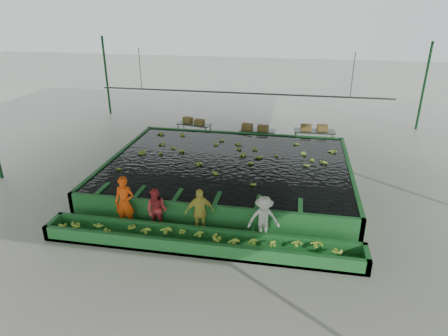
% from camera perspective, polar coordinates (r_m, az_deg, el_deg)
% --- Properties ---
extents(ground, '(80.00, 80.00, 0.00)m').
position_cam_1_polar(ground, '(15.69, -0.33, -4.07)').
color(ground, gray).
rests_on(ground, ground).
extents(shed_roof, '(20.00, 22.00, 0.04)m').
position_cam_1_polar(shed_roof, '(14.12, -0.38, 14.29)').
color(shed_roof, '#949495').
rests_on(shed_roof, shed_posts).
extents(shed_posts, '(20.00, 22.00, 5.00)m').
position_cam_1_polar(shed_posts, '(14.71, -0.36, 4.63)').
color(shed_posts, '#11421D').
rests_on(shed_posts, ground).
extents(flotation_tank, '(10.00, 8.00, 0.90)m').
position_cam_1_polar(flotation_tank, '(16.83, 0.62, -0.41)').
color(flotation_tank, '#1F672A').
rests_on(flotation_tank, ground).
extents(tank_water, '(9.70, 7.70, 0.00)m').
position_cam_1_polar(tank_water, '(16.67, 0.63, 0.85)').
color(tank_water, black).
rests_on(tank_water, flotation_tank).
extents(sorting_trough, '(10.00, 1.00, 0.50)m').
position_cam_1_polar(sorting_trough, '(12.52, -3.49, -10.45)').
color(sorting_trough, '#1F672A').
rests_on(sorting_trough, ground).
extents(cableway_rail, '(0.08, 0.08, 14.00)m').
position_cam_1_polar(cableway_rail, '(19.34, 2.48, 10.65)').
color(cableway_rail, '#59605B').
rests_on(cableway_rail, shed_roof).
extents(rail_hanger_left, '(0.04, 0.04, 2.00)m').
position_cam_1_polar(rail_hanger_left, '(20.45, -11.89, 13.73)').
color(rail_hanger_left, '#59605B').
rests_on(rail_hanger_left, shed_roof).
extents(rail_hanger_right, '(0.04, 0.04, 2.00)m').
position_cam_1_polar(rail_hanger_right, '(19.12, 17.91, 12.50)').
color(rail_hanger_right, '#59605B').
rests_on(rail_hanger_right, shed_roof).
extents(worker_a, '(0.68, 0.45, 1.84)m').
position_cam_1_polar(worker_a, '(13.67, -14.00, -4.83)').
color(worker_a, '#F44B0D').
rests_on(worker_a, ground).
extents(worker_b, '(0.78, 0.63, 1.50)m').
position_cam_1_polar(worker_b, '(13.35, -9.59, -5.96)').
color(worker_b, '#BA3133').
rests_on(worker_b, ground).
extents(worker_c, '(1.04, 0.77, 1.64)m').
position_cam_1_polar(worker_c, '(12.93, -3.53, -6.32)').
color(worker_c, gold).
rests_on(worker_c, ground).
extents(worker_d, '(1.11, 0.79, 1.57)m').
position_cam_1_polar(worker_d, '(12.65, 5.68, -7.29)').
color(worker_d, beige).
rests_on(worker_d, ground).
extents(packing_table_left, '(1.95, 1.10, 0.84)m').
position_cam_1_polar(packing_table_left, '(22.16, -4.26, 5.31)').
color(packing_table_left, '#59605B').
rests_on(packing_table_left, ground).
extents(packing_table_mid, '(1.86, 0.82, 0.83)m').
position_cam_1_polar(packing_table_mid, '(21.13, 4.79, 4.39)').
color(packing_table_mid, '#59605B').
rests_on(packing_table_mid, ground).
extents(packing_table_right, '(2.08, 0.90, 0.93)m').
position_cam_1_polar(packing_table_right, '(21.12, 12.69, 4.03)').
color(packing_table_right, '#59605B').
rests_on(packing_table_right, ground).
extents(box_stack_left, '(1.32, 0.79, 0.28)m').
position_cam_1_polar(box_stack_left, '(22.09, -4.36, 6.40)').
color(box_stack_left, olive).
rests_on(box_stack_left, packing_table_left).
extents(box_stack_mid, '(1.42, 0.57, 0.30)m').
position_cam_1_polar(box_stack_mid, '(20.94, 4.45, 5.42)').
color(box_stack_mid, olive).
rests_on(box_stack_mid, packing_table_mid).
extents(box_stack_right, '(1.36, 0.50, 0.29)m').
position_cam_1_polar(box_stack_right, '(21.02, 12.72, 5.29)').
color(box_stack_right, olive).
rests_on(box_stack_right, packing_table_right).
extents(floating_bananas, '(8.62, 5.88, 0.12)m').
position_cam_1_polar(floating_bananas, '(17.40, 1.08, 1.83)').
color(floating_bananas, '#8CB733').
rests_on(floating_bananas, tank_water).
extents(trough_bananas, '(8.59, 0.57, 0.11)m').
position_cam_1_polar(trough_bananas, '(12.44, -3.50, -9.87)').
color(trough_bananas, '#8CB733').
rests_on(trough_bananas, sorting_trough).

